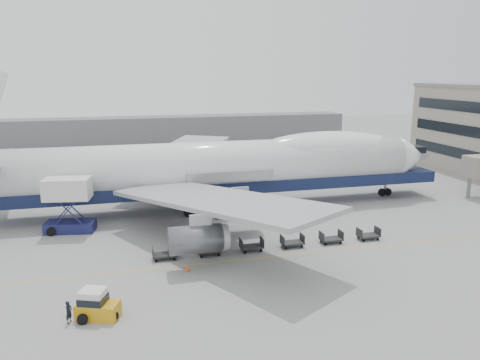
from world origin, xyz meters
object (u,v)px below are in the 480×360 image
object	(u,v)px
airliner	(222,166)
ground_worker	(69,312)
baggage_tug	(96,305)
catering_truck	(68,202)

from	to	relation	value
airliner	ground_worker	bearing A→B (deg)	-123.19
baggage_tug	airliner	bearing A→B (deg)	81.49
catering_truck	ground_worker	world-z (taller)	catering_truck
airliner	ground_worker	distance (m)	31.43
catering_truck	ground_worker	size ratio (longest dim) A/B	3.72
airliner	baggage_tug	xyz separation A→B (m)	(-15.12, -25.74, -4.65)
airliner	ground_worker	xyz separation A→B (m)	(-17.00, -25.99, -4.79)
airliner	catering_truck	xyz separation A→B (m)	(-18.70, -5.03, -2.17)
airliner	catering_truck	distance (m)	19.49
airliner	catering_truck	bearing A→B (deg)	-164.95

